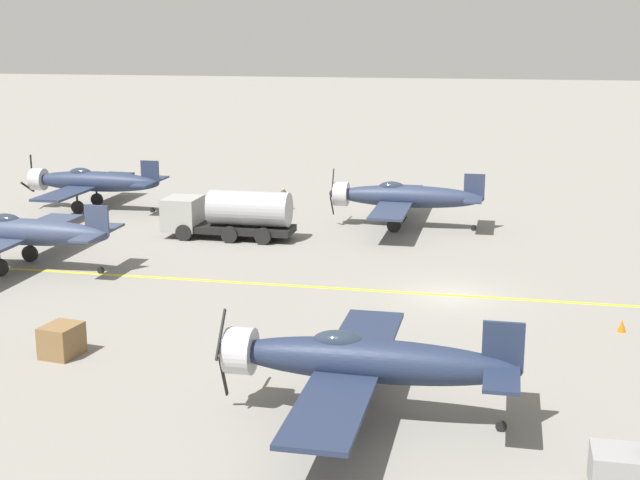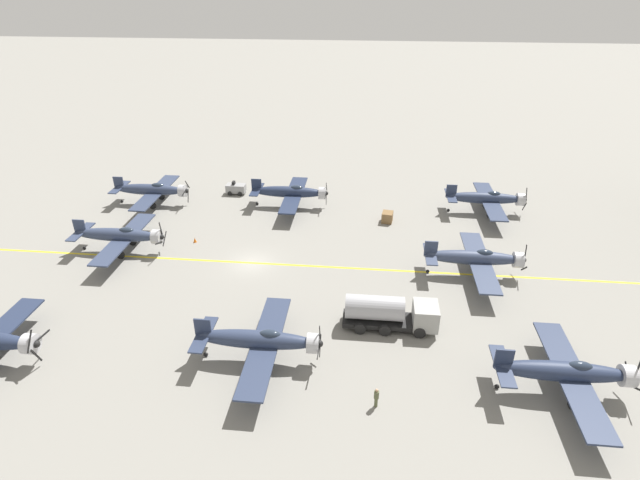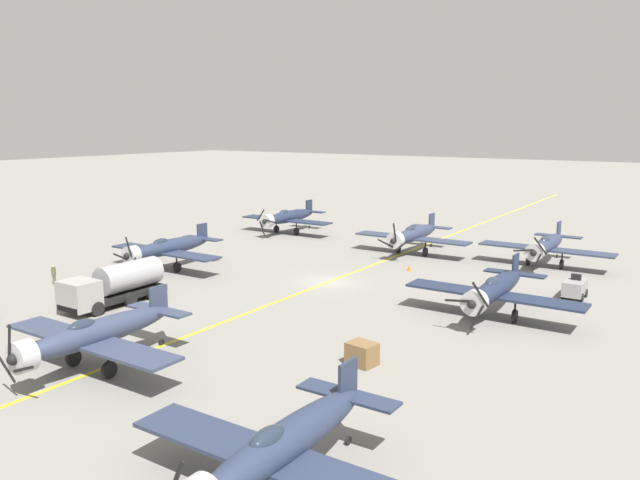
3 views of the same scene
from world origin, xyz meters
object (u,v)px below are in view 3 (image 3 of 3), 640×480
(airplane_mid_left, at_px, (495,289))
(fuel_tanker, at_px, (114,285))
(supply_crate_by_tanker, at_px, (362,354))
(airplane_far_left, at_px, (281,446))
(tow_tractor, at_px, (575,288))
(airplane_near_left, at_px, (547,245))
(airplane_far_center, at_px, (94,334))
(traffic_cone, at_px, (409,268))
(airplane_mid_right, at_px, (167,248))
(ground_crew_walking, at_px, (54,274))
(airplane_near_center, at_px, (413,235))
(airplane_near_right, at_px, (288,217))

(airplane_mid_left, bearing_deg, fuel_tanker, 30.08)
(fuel_tanker, relative_size, supply_crate_by_tanker, 5.29)
(airplane_far_left, distance_m, tow_tractor, 33.21)
(supply_crate_by_tanker, bearing_deg, airplane_near_left, -94.21)
(supply_crate_by_tanker, bearing_deg, airplane_far_center, 36.28)
(supply_crate_by_tanker, xyz_separation_m, traffic_cone, (7.56, -21.76, -0.36))
(airplane_mid_right, relative_size, airplane_near_left, 1.00)
(airplane_mid_left, distance_m, ground_crew_walking, 35.02)
(airplane_mid_right, distance_m, airplane_far_center, 23.65)
(airplane_far_left, xyz_separation_m, airplane_far_center, (15.37, -3.95, 0.00))
(airplane_near_center, height_order, airplane_mid_left, airplane_near_center)
(supply_crate_by_tanker, bearing_deg, airplane_near_center, -70.06)
(fuel_tanker, bearing_deg, airplane_mid_left, -153.06)
(tow_tractor, bearing_deg, traffic_cone, -4.47)
(airplane_near_right, xyz_separation_m, tow_tractor, (-35.10, 10.97, -1.22))
(airplane_mid_right, xyz_separation_m, traffic_cone, (-18.50, -11.57, -1.74))
(airplane_mid_right, distance_m, supply_crate_by_tanker, 28.02)
(airplane_near_left, xyz_separation_m, traffic_cone, (9.79, 8.69, -1.74))
(airplane_near_center, xyz_separation_m, tow_tractor, (-17.24, 8.16, -1.22))
(airplane_far_center, height_order, airplane_near_left, airplane_far_center)
(airplane_far_left, xyz_separation_m, fuel_tanker, (24.62, -12.55, -0.50))
(supply_crate_by_tanker, bearing_deg, airplane_mid_right, -21.36)
(airplane_mid_right, bearing_deg, supply_crate_by_tanker, 151.15)
(airplane_mid_right, xyz_separation_m, airplane_far_left, (-29.89, 22.61, -0.00))
(fuel_tanker, bearing_deg, airplane_mid_right, -62.35)
(airplane_mid_left, bearing_deg, airplane_far_left, 94.39)
(airplane_mid_left, relative_size, ground_crew_walking, 7.41)
(airplane_mid_right, height_order, airplane_near_center, airplane_near_center)
(airplane_near_left, distance_m, tow_tractor, 10.88)
(airplane_near_center, distance_m, supply_crate_by_tanker, 30.67)
(ground_crew_walking, height_order, traffic_cone, ground_crew_walking)
(airplane_far_left, distance_m, airplane_mid_left, 24.79)
(airplane_mid_left, bearing_deg, supply_crate_by_tanker, 78.23)
(airplane_far_left, height_order, airplane_mid_left, airplane_far_left)
(airplane_mid_right, distance_m, airplane_near_center, 24.29)
(traffic_cone, bearing_deg, airplane_far_center, 82.50)
(airplane_near_center, distance_m, airplane_mid_left, 21.42)
(airplane_far_left, distance_m, airplane_far_center, 15.87)
(airplane_mid_left, height_order, traffic_cone, airplane_mid_left)
(airplane_near_right, height_order, airplane_near_left, same)
(airplane_near_right, xyz_separation_m, airplane_near_left, (-30.55, 1.16, -0.00))
(tow_tractor, bearing_deg, airplane_near_left, -65.11)
(airplane_far_center, height_order, airplane_mid_left, airplane_far_center)
(airplane_near_center, relative_size, supply_crate_by_tanker, 7.93)
(supply_crate_by_tanker, bearing_deg, airplane_far_left, 107.15)
(airplane_far_center, distance_m, ground_crew_walking, 20.82)
(airplane_far_center, bearing_deg, supply_crate_by_tanker, -141.14)
(airplane_far_center, height_order, airplane_near_center, airplane_near_center)
(tow_tractor, bearing_deg, supply_crate_by_tanker, 71.79)
(fuel_tanker, relative_size, traffic_cone, 14.55)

